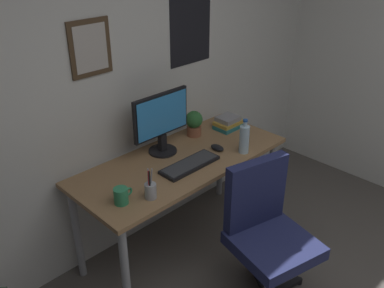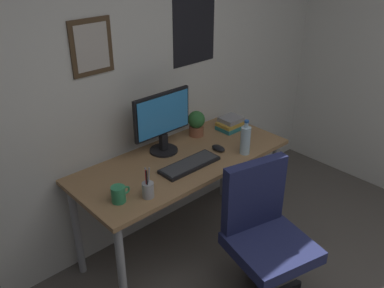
% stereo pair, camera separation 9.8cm
% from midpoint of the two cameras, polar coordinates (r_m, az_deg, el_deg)
% --- Properties ---
extents(wall_back, '(4.40, 0.10, 2.60)m').
position_cam_midpoint_polar(wall_back, '(2.83, -11.71, 9.03)').
color(wall_back, silver).
rests_on(wall_back, ground_plane).
extents(desk, '(1.54, 0.65, 0.75)m').
position_cam_midpoint_polar(desk, '(2.92, -2.34, -3.50)').
color(desk, '#936D47').
rests_on(desk, ground_plane).
extents(office_chair, '(0.58, 0.58, 0.95)m').
position_cam_midpoint_polar(office_chair, '(2.64, 8.97, -11.40)').
color(office_chair, '#1E234C').
rests_on(office_chair, ground_plane).
extents(monitor, '(0.46, 0.20, 0.43)m').
position_cam_midpoint_polar(monitor, '(2.87, -5.16, 3.16)').
color(monitor, black).
rests_on(monitor, desk).
extents(keyboard, '(0.43, 0.15, 0.03)m').
position_cam_midpoint_polar(keyboard, '(2.78, -1.31, -2.83)').
color(keyboard, black).
rests_on(keyboard, desk).
extents(computer_mouse, '(0.06, 0.11, 0.04)m').
position_cam_midpoint_polar(computer_mouse, '(2.98, 2.52, -0.51)').
color(computer_mouse, black).
rests_on(computer_mouse, desk).
extents(water_bottle, '(0.07, 0.07, 0.25)m').
position_cam_midpoint_polar(water_bottle, '(2.93, 6.17, 0.70)').
color(water_bottle, silver).
rests_on(water_bottle, desk).
extents(coffee_mug_near, '(0.12, 0.08, 0.10)m').
position_cam_midpoint_polar(coffee_mug_near, '(2.45, -10.72, -6.93)').
color(coffee_mug_near, '#2D8C59').
rests_on(coffee_mug_near, desk).
extents(potted_plant, '(0.13, 0.13, 0.20)m').
position_cam_midpoint_polar(potted_plant, '(3.15, -0.62, 2.93)').
color(potted_plant, brown).
rests_on(potted_plant, desk).
extents(pen_cup, '(0.07, 0.07, 0.20)m').
position_cam_midpoint_polar(pen_cup, '(2.47, -6.80, -6.24)').
color(pen_cup, '#9EA0A5').
rests_on(pen_cup, desk).
extents(book_stack_left, '(0.22, 0.16, 0.09)m').
position_cam_midpoint_polar(book_stack_left, '(3.31, 4.11, 2.89)').
color(book_stack_left, '#26727A').
rests_on(book_stack_left, desk).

